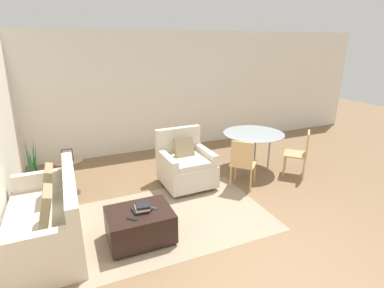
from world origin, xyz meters
The scene contains 15 objects.
ground_plane centered at (0.00, 0.00, 0.00)m, with size 20.00×20.00×0.00m, color brown.
wall_back centered at (0.00, 3.99, 1.38)m, with size 12.00×0.06×2.75m.
area_rug centered at (-0.60, 0.92, 0.00)m, with size 2.79×1.89×0.01m.
couch centered at (-2.28, 1.02, 0.31)m, with size 0.88×1.78×0.91m.
armchair centered at (-0.02, 1.89, 0.38)m, with size 0.89×0.92×1.00m.
ottoman centered at (-1.19, 0.60, 0.23)m, with size 0.83×0.64×0.43m.
book_stack centered at (-1.14, 0.60, 0.47)m, with size 0.25×0.21×0.09m.
tv_remote_primary centered at (-1.31, 0.45, 0.43)m, with size 0.13×0.13×0.01m.
tv_remote_secondary centered at (-1.02, 0.61, 0.43)m, with size 0.15×0.14×0.01m.
potted_plant centered at (-2.48, 2.34, 0.27)m, with size 0.32×0.32×1.05m.
side_table centered at (-1.96, 2.33, 0.43)m, with size 0.46×0.46×0.61m.
picture_frame centered at (-1.96, 2.33, 0.71)m, with size 0.17×0.07×0.20m.
dining_table centered at (1.51, 2.02, 0.69)m, with size 1.21×1.21×0.77m.
dining_chair_near_left centered at (0.86, 1.36, 0.52)m, with size 0.59×0.59×0.90m.
dining_chair_near_right centered at (2.17, 1.36, 0.52)m, with size 0.59×0.59×0.90m.
Camera 1 is at (-1.89, -2.76, 2.50)m, focal length 28.00 mm.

